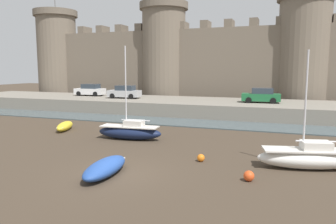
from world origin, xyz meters
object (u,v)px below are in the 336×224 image
Objects in this scene: sailboat_near_channel_left at (130,131)px; car_quay_west at (125,92)px; mooring_buoy_near_shore at (249,176)px; mooring_buoy_near_channel at (201,158)px; rowboat_foreground_right at (105,167)px; car_quay_centre_east at (90,90)px; sailboat_near_channel_right at (308,157)px; rowboat_foreground_left at (65,126)px; car_quay_centre_west at (261,96)px.

car_quay_west is (-8.33, 15.23, 1.72)m from sailboat_near_channel_left.
sailboat_near_channel_left is 13.56× the size of mooring_buoy_near_shore.
mooring_buoy_near_channel is 0.85× the size of mooring_buoy_near_shore.
rowboat_foreground_right is 5.57m from mooring_buoy_near_channel.
car_quay_centre_east is (-17.15, 24.93, 1.92)m from rowboat_foreground_right.
car_quay_centre_east is at bearing 135.75° from mooring_buoy_near_shore.
car_quay_centre_east is at bearing 164.00° from car_quay_west.
sailboat_near_channel_left is 17.44m from car_quay_west.
sailboat_near_channel_right is 14.34× the size of mooring_buoy_near_channel.
mooring_buoy_near_channel is 0.10× the size of car_quay_west.
mooring_buoy_near_shore is at bearing -34.02° from sailboat_near_channel_left.
sailboat_near_channel_left is at bearing 145.98° from mooring_buoy_near_shore.
rowboat_foreground_left is 0.81× the size of car_quay_centre_east.
rowboat_foreground_right is 7.70× the size of mooring_buoy_near_shore.
rowboat_foreground_left is 14.43m from mooring_buoy_near_channel.
sailboat_near_channel_left is 1.65× the size of car_quay_centre_west.
car_quay_centre_west is 22.97m from car_quay_centre_east.
sailboat_near_channel_right is at bearing 6.73° from mooring_buoy_near_channel.
mooring_buoy_near_shore is (6.86, 1.53, -0.15)m from rowboat_foreground_right.
sailboat_near_channel_right is 1.49× the size of car_quay_centre_east.
rowboat_foreground_left is 20.92m from car_quay_centre_west.
sailboat_near_channel_left reaches higher than car_quay_centre_east.
car_quay_centre_west is at bearing -3.74° from car_quay_centre_east.
car_quay_centre_west is (5.77, 23.43, 1.92)m from rowboat_foreground_right.
rowboat_foreground_right is 30.32m from car_quay_centre_east.
rowboat_foreground_right is at bearing -103.83° from car_quay_centre_west.
car_quay_west is at bearing 115.25° from rowboat_foreground_right.
car_quay_centre_west is (8.35, 15.52, 1.72)m from sailboat_near_channel_left.
mooring_buoy_near_shore is at bearing 12.59° from rowboat_foreground_right.
rowboat_foreground_left is at bearing 168.90° from sailboat_near_channel_left.
mooring_buoy_near_channel is at bearing -173.27° from sailboat_near_channel_right.
rowboat_foreground_left is at bearing 158.40° from mooring_buoy_near_channel.
sailboat_near_channel_left is 7.62m from mooring_buoy_near_channel.
sailboat_near_channel_left reaches higher than rowboat_foreground_right.
sailboat_near_channel_right is 1.49× the size of car_quay_centre_west.
car_quay_west is (-10.92, 23.14, 1.92)m from rowboat_foreground_right.
sailboat_near_channel_left is (6.92, -1.36, 0.23)m from rowboat_foreground_left.
mooring_buoy_near_shore is 0.12× the size of car_quay_centre_west.
car_quay_west is at bearing 127.70° from mooring_buoy_near_channel.
rowboat_foreground_left reaches higher than mooring_buoy_near_shore.
car_quay_centre_east is (-26.75, 20.30, 1.71)m from sailboat_near_channel_right.
sailboat_near_channel_left reaches higher than mooring_buoy_near_shore.
sailboat_near_channel_left is 1.65× the size of car_quay_west.
sailboat_near_channel_left is 11.40m from mooring_buoy_near_shore.
car_quay_west is at bearing -179.01° from car_quay_centre_west.
rowboat_foreground_right is 0.94× the size of car_quay_centre_west.
car_quay_centre_east reaches higher than rowboat_foreground_left.
rowboat_foreground_left is 14.08m from car_quay_west.
car_quay_west reaches higher than rowboat_foreground_left.
car_quay_centre_east is (-22.92, 1.50, 0.00)m from car_quay_centre_west.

